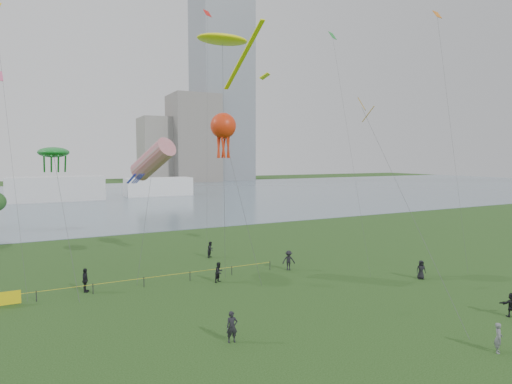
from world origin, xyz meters
name	(u,v)px	position (x,y,z in m)	size (l,w,h in m)	color
ground_plane	(329,333)	(0.00, 0.00, 0.00)	(400.00, 400.00, 0.00)	#193812
lake	(105,197)	(0.00, 100.00, 0.02)	(400.00, 120.00, 0.08)	slate
tower	(221,51)	(62.00, 168.00, 60.00)	(24.00, 24.00, 120.00)	slate
building_mid	(193,138)	(46.00, 162.00, 19.00)	(20.00, 20.00, 38.00)	slate
building_low	(159,150)	(32.00, 168.00, 14.00)	(16.00, 18.00, 28.00)	gray
pavilion_left	(57,189)	(-12.00, 95.00, 3.00)	(22.00, 8.00, 6.00)	silver
pavilion_right	(158,187)	(14.00, 98.00, 2.50)	(18.00, 7.00, 5.00)	white
fence	(64,291)	(-14.30, 14.58, 0.55)	(24.07, 0.07, 1.05)	black
kite_flyer	(498,338)	(6.74, -6.43, 0.84)	(0.61, 0.40, 1.68)	slate
spectator_a	(219,272)	(-2.05, 13.05, 0.87)	(0.85, 0.66, 1.75)	black
spectator_b	(289,260)	(5.39, 13.69, 0.95)	(1.22, 0.70, 1.89)	black
spectator_c	(85,280)	(-12.67, 15.34, 0.97)	(1.14, 0.47, 1.94)	black
spectator_d	(421,270)	(14.33, 5.79, 0.84)	(0.82, 0.54, 1.68)	black
spectator_e	(512,305)	(12.64, -3.47, 0.83)	(1.54, 0.49, 1.66)	black
spectator_f	(232,327)	(-5.91, 1.48, 0.92)	(0.67, 0.44, 1.84)	black
spectator_g	(211,250)	(0.56, 21.92, 0.87)	(0.85, 0.66, 1.74)	black
kite_stingray	(223,40)	(-0.70, 15.04, 21.12)	(4.71, 9.95, 21.58)	#3F3F42
kite_windsock	(153,160)	(-6.61, 17.22, 10.60)	(4.29, 5.17, 12.55)	#3F3F42
kite_creature	(54,153)	(-14.43, 21.52, 11.23)	(2.65, 11.02, 11.72)	#3F3F42
kite_octopus	(223,127)	(-0.70, 15.15, 13.57)	(2.63, 5.90, 14.80)	#3F3F42
kite_delta	(367,114)	(11.08, 9.61, 14.69)	(5.22, 15.97, 16.32)	#3F3F42
small_kites	(214,27)	(-0.61, 17.49, 22.95)	(39.36, 16.48, 11.06)	yellow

